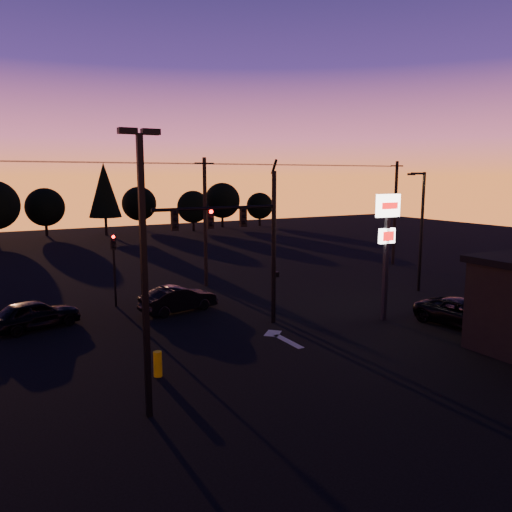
# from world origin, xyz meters

# --- Properties ---
(ground) EXTENTS (120.00, 120.00, 0.00)m
(ground) POSITION_xyz_m (0.00, 0.00, 0.00)
(ground) COLOR black
(ground) RESTS_ON ground
(lane_arrow) EXTENTS (1.20, 3.10, 0.01)m
(lane_arrow) POSITION_xyz_m (0.50, 1.67, 0.01)
(lane_arrow) COLOR beige
(lane_arrow) RESTS_ON ground
(traffic_signal_mast) EXTENTS (6.79, 0.52, 8.58)m
(traffic_signal_mast) POSITION_xyz_m (-0.10, 3.99, 4.94)
(traffic_signal_mast) COLOR black
(traffic_signal_mast) RESTS_ON ground
(secondary_signal) EXTENTS (0.30, 0.31, 4.35)m
(secondary_signal) POSITION_xyz_m (-5.00, 11.49, 2.86)
(secondary_signal) COLOR black
(secondary_signal) RESTS_ON ground
(parking_lot_light) EXTENTS (1.25, 0.30, 9.14)m
(parking_lot_light) POSITION_xyz_m (-7.50, -3.00, 5.27)
(parking_lot_light) COLOR black
(parking_lot_light) RESTS_ON ground
(pylon_sign) EXTENTS (1.50, 0.28, 6.80)m
(pylon_sign) POSITION_xyz_m (7.00, 1.50, 4.91)
(pylon_sign) COLOR black
(pylon_sign) RESTS_ON ground
(streetlight) EXTENTS (1.55, 0.35, 8.00)m
(streetlight) POSITION_xyz_m (13.91, 5.50, 4.42)
(streetlight) COLOR black
(streetlight) RESTS_ON ground
(utility_pole_1) EXTENTS (1.40, 0.26, 9.00)m
(utility_pole_1) POSITION_xyz_m (2.00, 14.00, 4.59)
(utility_pole_1) COLOR black
(utility_pole_1) RESTS_ON ground
(utility_pole_2) EXTENTS (1.40, 0.26, 9.00)m
(utility_pole_2) POSITION_xyz_m (20.00, 14.00, 4.59)
(utility_pole_2) COLOR black
(utility_pole_2) RESTS_ON ground
(power_wires) EXTENTS (36.00, 1.22, 0.07)m
(power_wires) POSITION_xyz_m (2.00, 14.00, 8.57)
(power_wires) COLOR black
(power_wires) RESTS_ON ground
(bollard) EXTENTS (0.34, 0.34, 1.01)m
(bollard) POSITION_xyz_m (-6.20, 0.01, 0.50)
(bollard) COLOR #DBBA06
(bollard) RESTS_ON ground
(tree_3) EXTENTS (4.95, 4.95, 6.22)m
(tree_3) POSITION_xyz_m (-4.00, 52.00, 3.75)
(tree_3) COLOR black
(tree_3) RESTS_ON ground
(tree_4) EXTENTS (4.18, 4.18, 9.50)m
(tree_4) POSITION_xyz_m (3.00, 49.00, 5.93)
(tree_4) COLOR black
(tree_4) RESTS_ON ground
(tree_5) EXTENTS (4.95, 4.95, 6.22)m
(tree_5) POSITION_xyz_m (9.00, 54.00, 3.75)
(tree_5) COLOR black
(tree_5) RESTS_ON ground
(tree_6) EXTENTS (4.54, 4.54, 5.71)m
(tree_6) POSITION_xyz_m (15.00, 48.00, 3.43)
(tree_6) COLOR black
(tree_6) RESTS_ON ground
(tree_7) EXTENTS (5.36, 5.36, 6.74)m
(tree_7) POSITION_xyz_m (21.00, 51.00, 4.06)
(tree_7) COLOR black
(tree_7) RESTS_ON ground
(tree_8) EXTENTS (4.12, 4.12, 5.19)m
(tree_8) POSITION_xyz_m (27.00, 50.00, 3.12)
(tree_8) COLOR black
(tree_8) RESTS_ON ground
(car_left) EXTENTS (4.75, 2.91, 1.51)m
(car_left) POSITION_xyz_m (-9.69, 9.08, 0.75)
(car_left) COLOR black
(car_left) RESTS_ON ground
(car_mid) EXTENTS (4.70, 2.36, 1.48)m
(car_mid) POSITION_xyz_m (-2.11, 8.58, 0.74)
(car_mid) COLOR black
(car_mid) RESTS_ON ground
(suv_parked) EXTENTS (3.11, 5.37, 1.41)m
(suv_parked) POSITION_xyz_m (9.77, -1.50, 0.70)
(suv_parked) COLOR black
(suv_parked) RESTS_ON ground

